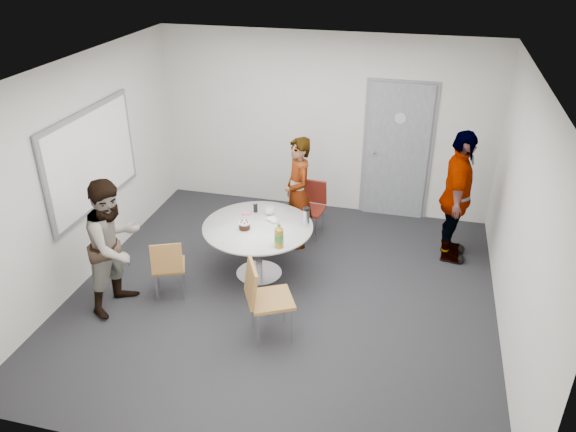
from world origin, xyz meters
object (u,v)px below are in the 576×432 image
(person_main, at_px, (298,193))
(person_left, at_px, (115,245))
(table, at_px, (260,233))
(whiteboard, at_px, (92,159))
(chair_near_right, at_px, (262,293))
(door, at_px, (397,152))
(chair_far, at_px, (311,203))
(chair_near_left, at_px, (168,264))
(person_right, at_px, (457,197))

(person_main, xyz_separation_m, person_left, (-1.68, -1.87, 0.02))
(person_left, bearing_deg, table, -42.37)
(whiteboard, xyz_separation_m, chair_near_right, (2.45, -1.01, -0.88))
(person_left, bearing_deg, door, -29.96)
(whiteboard, xyz_separation_m, chair_far, (2.47, 1.38, -0.96))
(door, relative_size, table, 1.55)
(chair_near_left, height_order, person_right, person_right)
(door, xyz_separation_m, person_left, (-2.89, -3.11, -0.23))
(person_right, bearing_deg, chair_near_right, 139.50)
(chair_near_left, bearing_deg, person_left, -177.69)
(whiteboard, distance_m, person_main, 2.65)
(table, bearing_deg, door, 55.24)
(door, distance_m, chair_near_left, 3.77)
(table, relative_size, person_main, 0.87)
(chair_near_right, xyz_separation_m, person_left, (-1.78, 0.18, 0.23))
(whiteboard, bearing_deg, person_right, 15.12)
(chair_near_left, bearing_deg, person_main, 30.72)
(whiteboard, relative_size, person_left, 1.19)
(table, bearing_deg, chair_near_right, -72.21)
(table, xyz_separation_m, chair_near_right, (0.37, -1.15, -0.05))
(chair_near_right, height_order, person_left, person_left)
(whiteboard, xyz_separation_m, person_right, (4.41, 1.19, -0.56))
(whiteboard, relative_size, person_right, 1.06)
(chair_near_left, height_order, chair_near_right, chair_near_right)
(chair_far, bearing_deg, door, -133.82)
(chair_near_right, relative_size, chair_far, 1.16)
(table, distance_m, chair_near_right, 1.21)
(chair_far, xyz_separation_m, person_main, (-0.12, -0.34, 0.30))
(person_right, bearing_deg, whiteboard, 106.39)
(chair_near_right, bearing_deg, person_left, -122.91)
(table, distance_m, chair_near_left, 1.18)
(chair_near_left, bearing_deg, chair_far, 33.14)
(door, height_order, chair_near_right, door)
(whiteboard, distance_m, chair_near_left, 1.63)
(table, distance_m, person_left, 1.73)
(chair_far, distance_m, person_main, 0.47)
(whiteboard, bearing_deg, chair_far, 29.22)
(person_left, bearing_deg, person_main, -28.97)
(person_main, distance_m, person_left, 2.52)
(door, height_order, person_main, door)
(chair_far, bearing_deg, table, 78.98)
(chair_near_left, xyz_separation_m, chair_near_right, (1.28, -0.42, 0.09))
(whiteboard, bearing_deg, table, 4.05)
(whiteboard, distance_m, chair_near_right, 2.79)
(chair_far, height_order, person_left, person_left)
(door, distance_m, person_main, 1.75)
(chair_near_right, relative_size, person_main, 0.60)
(whiteboard, relative_size, chair_far, 2.36)
(door, height_order, person_left, door)
(table, height_order, chair_near_right, table)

